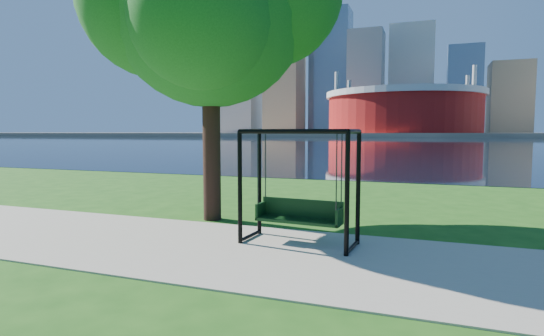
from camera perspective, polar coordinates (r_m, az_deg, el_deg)
The scene contains 8 objects.
ground at distance 8.63m, azimuth -0.96°, elevation -10.49°, with size 900.00×900.00×0.00m, color #1E5114.
path at distance 8.18m, azimuth -2.25°, elevation -11.25°, with size 120.00×4.00×0.03m, color #9E937F.
river at distance 109.83m, azimuth 18.63°, elevation 3.38°, with size 900.00×180.00×0.02m, color black.
far_bank at distance 313.78m, azimuth 19.67°, elevation 4.30°, with size 900.00×228.00×2.00m, color #937F60.
stadium at distance 243.41m, azimuth 17.23°, elevation 7.41°, with size 83.00×83.00×32.00m.
skyline at distance 328.96m, azimuth 19.12°, elevation 10.41°, with size 392.00×66.00×96.50m.
swing at distance 8.56m, azimuth 3.69°, elevation -2.89°, with size 2.35×1.14×2.34m.
park_tree at distance 11.63m, azimuth -8.46°, elevation 21.19°, with size 6.46×5.83×8.02m.
Camera 1 is at (3.00, -7.77, 2.28)m, focal length 28.00 mm.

